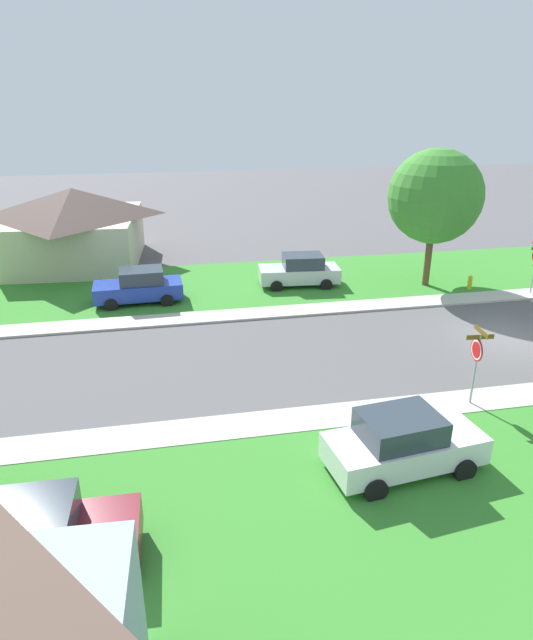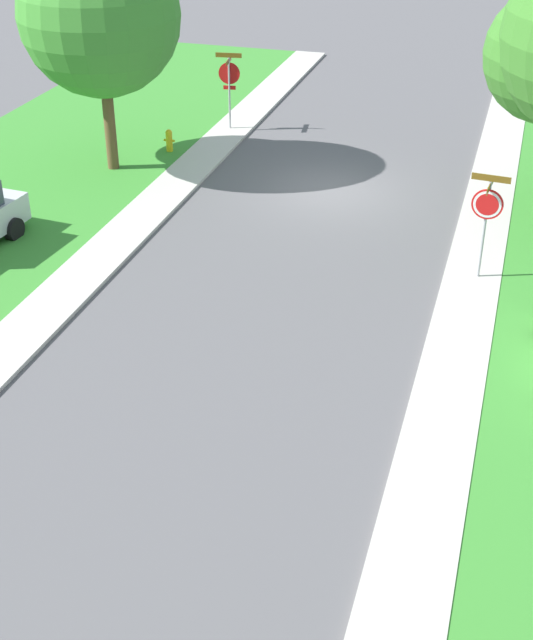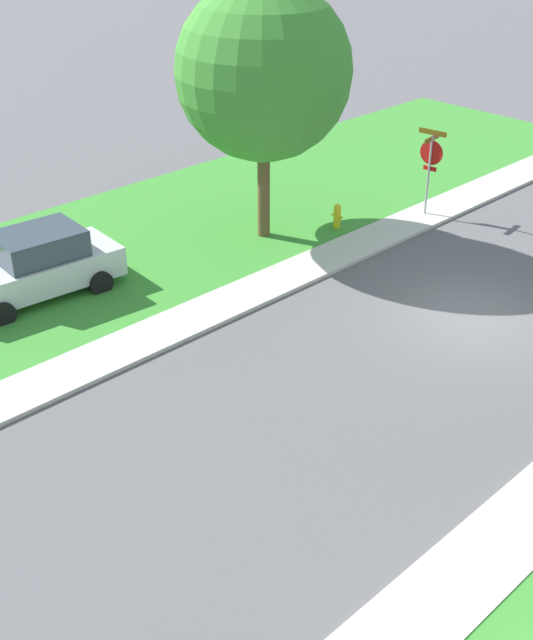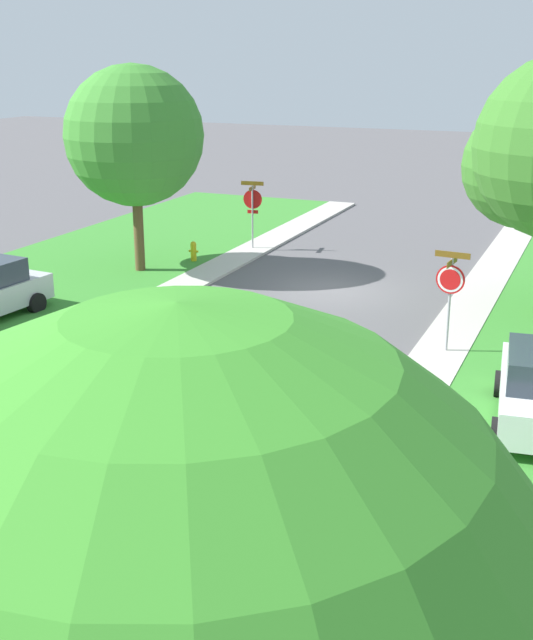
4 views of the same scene
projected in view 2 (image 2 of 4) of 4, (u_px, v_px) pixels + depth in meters
name	position (u px, v px, depth m)	size (l,w,h in m)	color
ground_plane	(331.00, 191.00, 27.01)	(120.00, 120.00, 0.00)	#565456
sidewalk_west	(433.00, 461.00, 15.95)	(1.40, 56.00, 0.10)	#B7B2A8
stop_sign_near_corner	(229.00, 78.00, 30.93)	(0.91, 0.91, 2.77)	#9E9EA3
stop_sign_far_corner	(487.00, 210.00, 21.06)	(0.92, 0.92, 2.77)	#9E9EA3
tree_sidewalk_far	(94.00, 18.00, 26.33)	(5.22, 4.85, 7.29)	brown
fire_hydrant	(169.00, 141.00, 29.62)	(0.38, 0.22, 0.83)	gold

